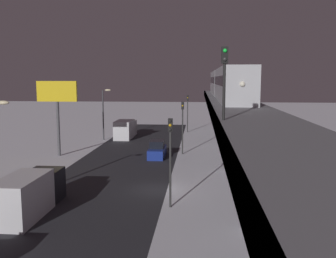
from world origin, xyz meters
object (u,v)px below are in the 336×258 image
object	(u,v)px
traffic_light_mid	(183,120)
sedan_blue	(157,150)
subway_train	(226,83)
commercial_billboard	(57,99)
rail_signal	(224,70)
traffic_light_near	(170,150)
traffic_light_far	(188,108)
delivery_van	(126,129)
box_truck	(29,194)

from	to	relation	value
traffic_light_mid	sedan_blue	bearing A→B (deg)	32.93
subway_train	commercial_billboard	distance (m)	20.98
rail_signal	traffic_light_near	distance (m)	8.05
rail_signal	traffic_light_far	world-z (taller)	rail_signal
sedan_blue	delivery_van	size ratio (longest dim) A/B	0.64
sedan_blue	commercial_billboard	size ratio (longest dim) A/B	0.53
rail_signal	sedan_blue	bearing A→B (deg)	-74.33
subway_train	commercial_billboard	size ratio (longest dim) A/B	4.14
traffic_light_far	delivery_van	bearing A→B (deg)	35.79
rail_signal	sedan_blue	world-z (taller)	rail_signal
sedan_blue	traffic_light_near	bearing A→B (deg)	-80.49
subway_train	box_truck	distance (m)	29.85
sedan_blue	traffic_light_far	size ratio (longest dim) A/B	0.74
subway_train	delivery_van	world-z (taller)	subway_train
box_truck	commercial_billboard	xyz separation A→B (m)	(5.20, -19.01, 5.48)
traffic_light_mid	traffic_light_far	size ratio (longest dim) A/B	1.00
sedan_blue	subway_train	bearing A→B (deg)	33.64
subway_train	traffic_light_far	distance (m)	17.05
subway_train	box_truck	size ratio (longest dim) A/B	4.98
sedan_blue	traffic_light_far	world-z (taller)	traffic_light_far
traffic_light_mid	traffic_light_near	bearing A→B (deg)	90.00
traffic_light_near	traffic_light_mid	world-z (taller)	same
sedan_blue	box_truck	world-z (taller)	box_truck
sedan_blue	box_truck	distance (m)	20.42
traffic_light_near	rail_signal	bearing A→B (deg)	124.06
traffic_light_mid	traffic_light_far	world-z (taller)	same
delivery_van	traffic_light_far	distance (m)	12.05
box_truck	traffic_light_mid	xyz separation A→B (m)	(-9.50, -21.19, 2.85)
rail_signal	box_truck	distance (m)	15.54
delivery_van	commercial_billboard	xyz separation A→B (m)	(5.20, 14.52, 5.48)
delivery_van	traffic_light_far	bearing A→B (deg)	-144.21
delivery_van	traffic_light_mid	distance (m)	15.84
traffic_light_far	rail_signal	bearing A→B (deg)	94.41
box_truck	delivery_van	size ratio (longest dim) A/B	1.00
commercial_billboard	box_truck	bearing A→B (deg)	105.28
traffic_light_near	traffic_light_mid	distance (m)	19.19
box_truck	traffic_light_far	world-z (taller)	traffic_light_far
traffic_light_mid	delivery_van	bearing A→B (deg)	-52.42
box_truck	traffic_light_mid	bearing A→B (deg)	-114.15
box_truck	commercial_billboard	world-z (taller)	commercial_billboard
rail_signal	traffic_light_far	bearing A→B (deg)	-85.59
subway_train	sedan_blue	size ratio (longest dim) A/B	7.76
sedan_blue	traffic_light_mid	size ratio (longest dim) A/B	0.74
traffic_light_mid	box_truck	bearing A→B (deg)	65.85
traffic_light_near	traffic_light_far	world-z (taller)	same
subway_train	box_truck	xyz separation A→B (m)	(14.88, 24.82, -7.30)
sedan_blue	delivery_van	distance (m)	15.69
sedan_blue	delivery_van	xyz separation A→B (m)	(6.60, -14.22, 0.55)
box_truck	traffic_light_near	size ratio (longest dim) A/B	1.16
box_truck	traffic_light_mid	size ratio (longest dim) A/B	1.16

